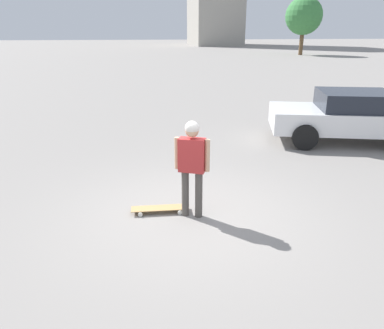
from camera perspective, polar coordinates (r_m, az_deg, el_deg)
ground_plane at (r=6.51m, az=0.00°, el=-7.78°), size 220.00×220.00×0.00m
person at (r=6.09m, az=0.00°, el=0.84°), size 0.55×0.35×1.67m
skateboard at (r=6.61m, az=-4.92°, el=-6.68°), size 1.01×0.32×0.09m
car_parked_near at (r=11.43m, az=22.96°, el=6.89°), size 4.61×2.93×1.42m
tree_distant at (r=49.58m, az=16.67°, el=20.85°), size 4.35×4.35×6.64m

